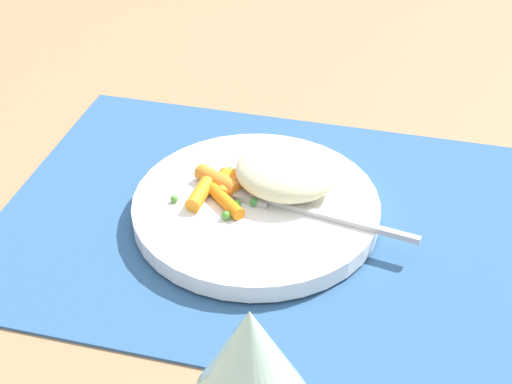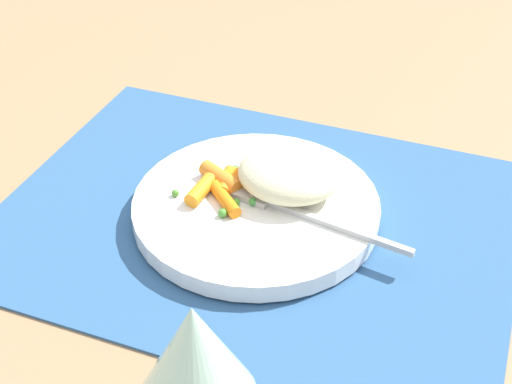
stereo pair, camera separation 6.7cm
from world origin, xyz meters
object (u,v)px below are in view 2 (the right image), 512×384
Objects in this scene: carrot_portion at (229,182)px; wine_glass at (195,361)px; rice_mound at (289,174)px; fork at (297,212)px; plate at (256,208)px.

wine_glass is at bearing 108.87° from carrot_portion.
rice_mound is at bearing -162.12° from carrot_portion.
carrot_portion is at bearing -71.13° from wine_glass.
wine_glass is at bearing 94.14° from fork.
wine_glass reaches higher than fork.
rice_mound is 0.53× the size of fork.
carrot_portion is 0.54× the size of wine_glass.
carrot_portion reaches higher than plate.
wine_glass is at bearing 103.22° from plate.
plate is 0.04m from carrot_portion.
rice_mound is at bearing -59.84° from fork.
wine_glass is (-0.02, 0.26, 0.08)m from fork.
fork is at bearing -85.86° from wine_glass.
wine_glass reaches higher than carrot_portion.
plate is at bearing 163.90° from carrot_portion.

